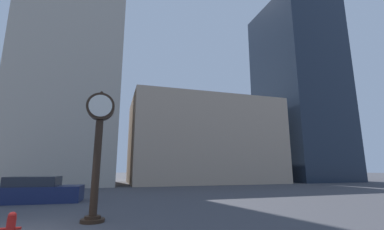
# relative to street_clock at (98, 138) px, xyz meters

# --- Properties ---
(building_tall_tower) EXTENTS (10.92, 12.00, 33.00)m
(building_tall_tower) POSITION_rel_street_clock_xyz_m (-4.51, 22.47, 13.50)
(building_tall_tower) COLOR #ADA393
(building_tall_tower) RESTS_ON ground_plane
(building_storefront_row) EXTENTS (18.80, 12.00, 10.60)m
(building_storefront_row) POSITION_rel_street_clock_xyz_m (11.96, 22.47, 2.30)
(building_storefront_row) COLOR tan
(building_storefront_row) RESTS_ON ground_plane
(building_glass_modern) EXTENTS (9.85, 12.00, 28.17)m
(building_glass_modern) POSITION_rel_street_clock_xyz_m (28.23, 22.47, 11.09)
(building_glass_modern) COLOR #1E2838
(building_glass_modern) RESTS_ON ground_plane
(street_clock) EXTENTS (1.03, 0.83, 4.81)m
(street_clock) POSITION_rel_street_clock_xyz_m (0.00, 0.00, 0.00)
(street_clock) COLOR black
(street_clock) RESTS_ON ground_plane
(car_navy) EXTENTS (4.75, 2.15, 1.40)m
(car_navy) POSITION_rel_street_clock_xyz_m (-3.41, 6.53, -2.40)
(car_navy) COLOR #19234C
(car_navy) RESTS_ON ground_plane
(fire_hydrant_far) EXTENTS (0.48, 0.21, 0.75)m
(fire_hydrant_far) POSITION_rel_street_clock_xyz_m (-1.86, -2.08, -2.61)
(fire_hydrant_far) COLOR red
(fire_hydrant_far) RESTS_ON ground_plane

